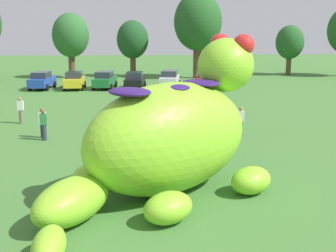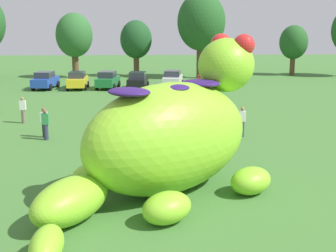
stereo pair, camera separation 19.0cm
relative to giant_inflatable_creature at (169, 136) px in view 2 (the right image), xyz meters
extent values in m
plane|color=#427533|center=(-0.99, 0.26, -2.16)|extent=(160.00, 160.00, 0.00)
ellipsoid|color=#8CD12D|center=(0.00, 0.02, -0.07)|extent=(8.11, 7.60, 4.18)
ellipsoid|color=#8CD12D|center=(2.44, 2.03, 2.47)|extent=(3.28, 3.25, 2.21)
sphere|color=red|center=(2.31, 2.71, 3.30)|extent=(0.88, 0.88, 0.88)
sphere|color=red|center=(3.08, 1.77, 3.30)|extent=(0.88, 0.88, 0.88)
ellipsoid|color=navy|center=(1.29, 1.09, 1.86)|extent=(2.10, 2.14, 0.28)
ellipsoid|color=navy|center=(0.00, 0.02, 1.86)|extent=(2.10, 2.14, 0.28)
ellipsoid|color=navy|center=(-1.44, -1.16, 1.86)|extent=(2.10, 2.14, 0.28)
ellipsoid|color=#8CD12D|center=(0.10, 3.12, -1.65)|extent=(2.19, 2.12, 1.02)
ellipsoid|color=#8CD12D|center=(3.06, -0.47, -1.65)|extent=(2.19, 2.12, 1.02)
ellipsoid|color=#8CD12D|center=(-2.94, 0.38, -1.65)|extent=(2.19, 2.12, 1.02)
ellipsoid|color=#8CD12D|center=(-0.22, -2.93, -1.65)|extent=(2.19, 2.12, 1.02)
ellipsoid|color=#8CD12D|center=(-3.30, -2.69, -1.43)|extent=(3.14, 3.73, 1.46)
ellipsoid|color=#8CD12D|center=(-3.57, -5.21, -1.71)|extent=(0.93, 1.93, 0.90)
cube|color=#2347B7|center=(-10.88, 29.15, -1.44)|extent=(2.12, 4.26, 0.80)
cube|color=#2D333D|center=(-10.89, 29.00, -0.74)|extent=(1.69, 2.11, 0.60)
cylinder|color=black|center=(-11.59, 30.51, -1.84)|extent=(0.31, 0.66, 0.64)
cylinder|color=black|center=(-9.90, 30.33, -1.84)|extent=(0.31, 0.66, 0.64)
cylinder|color=black|center=(-11.86, 27.98, -1.84)|extent=(0.31, 0.66, 0.64)
cylinder|color=black|center=(-10.17, 27.80, -1.84)|extent=(0.31, 0.66, 0.64)
cube|color=yellow|center=(-7.68, 29.00, -1.44)|extent=(1.80, 4.14, 0.80)
cube|color=#2D333D|center=(-7.68, 28.85, -0.74)|extent=(1.54, 2.00, 0.60)
cylinder|color=black|center=(-8.56, 30.25, -1.84)|extent=(0.25, 0.65, 0.64)
cylinder|color=black|center=(-6.86, 30.29, -1.84)|extent=(0.25, 0.65, 0.64)
cylinder|color=black|center=(-8.50, 27.71, -1.84)|extent=(0.25, 0.65, 0.64)
cylinder|color=black|center=(-6.80, 27.75, -1.84)|extent=(0.25, 0.65, 0.64)
cube|color=#1E7238|center=(-4.70, 29.16, -1.44)|extent=(2.25, 4.30, 0.80)
cube|color=#2D333D|center=(-4.72, 29.01, -0.74)|extent=(1.75, 2.16, 0.60)
cylinder|color=black|center=(-5.37, 30.54, -1.84)|extent=(0.33, 0.67, 0.64)
cylinder|color=black|center=(-3.69, 30.30, -1.84)|extent=(0.33, 0.67, 0.64)
cylinder|color=black|center=(-5.72, 28.02, -1.84)|extent=(0.33, 0.67, 0.64)
cylinder|color=black|center=(-4.04, 27.78, -1.84)|extent=(0.33, 0.67, 0.64)
cube|color=black|center=(-1.70, 28.46, -1.44)|extent=(2.09, 4.24, 0.80)
cube|color=#2D333D|center=(-1.71, 28.31, -0.74)|extent=(1.68, 2.10, 0.60)
cylinder|color=black|center=(-2.42, 29.81, -1.84)|extent=(0.30, 0.66, 0.64)
cylinder|color=black|center=(-0.73, 29.64, -1.84)|extent=(0.30, 0.66, 0.64)
cylinder|color=black|center=(-2.66, 27.28, -1.84)|extent=(0.30, 0.66, 0.64)
cylinder|color=black|center=(-0.97, 27.11, -1.84)|extent=(0.30, 0.66, 0.64)
cube|color=white|center=(1.81, 29.69, -1.44)|extent=(2.33, 4.32, 0.80)
cube|color=#2D333D|center=(1.79, 29.55, -0.74)|extent=(1.79, 2.18, 0.60)
cylinder|color=black|center=(1.18, 31.08, -1.84)|extent=(0.34, 0.67, 0.64)
cylinder|color=black|center=(2.86, 30.81, -1.84)|extent=(0.34, 0.67, 0.64)
cylinder|color=black|center=(0.77, 28.57, -1.84)|extent=(0.34, 0.67, 0.64)
cylinder|color=black|center=(2.45, 28.30, -1.84)|extent=(0.34, 0.67, 0.64)
cube|color=red|center=(5.30, 28.95, -1.44)|extent=(1.88, 4.17, 0.80)
cube|color=#2D333D|center=(5.29, 28.80, -0.74)|extent=(1.58, 2.03, 0.60)
cylinder|color=black|center=(4.51, 30.26, -1.84)|extent=(0.27, 0.65, 0.64)
cylinder|color=black|center=(6.20, 30.18, -1.84)|extent=(0.27, 0.65, 0.64)
cylinder|color=black|center=(4.39, 27.72, -1.84)|extent=(0.27, 0.65, 0.64)
cylinder|color=black|center=(6.09, 27.64, -1.84)|extent=(0.27, 0.65, 0.64)
cylinder|color=brown|center=(-9.30, 38.63, -0.82)|extent=(0.77, 0.77, 2.68)
ellipsoid|color=#2D662D|center=(-9.30, 38.63, 2.88)|extent=(4.29, 4.29, 5.15)
cylinder|color=brown|center=(-2.06, 39.83, -0.96)|extent=(0.68, 0.68, 2.39)
ellipsoid|color=#1E4C23|center=(-2.06, 39.83, 2.33)|extent=(3.82, 3.82, 4.59)
cylinder|color=brown|center=(5.61, 37.73, -0.41)|extent=(1.00, 1.00, 3.50)
ellipsoid|color=#235623|center=(5.61, 37.73, 4.42)|extent=(5.60, 5.60, 6.71)
cylinder|color=brown|center=(17.53, 40.43, -1.07)|extent=(0.62, 0.62, 2.18)
ellipsoid|color=#235623|center=(17.53, 40.43, 1.95)|extent=(3.49, 3.49, 4.19)
cylinder|color=#726656|center=(-8.83, 12.79, -1.72)|extent=(0.26, 0.26, 0.88)
cube|color=white|center=(-8.83, 12.79, -0.98)|extent=(0.38, 0.22, 0.60)
sphere|color=#9E7051|center=(-8.83, 12.79, -0.56)|extent=(0.22, 0.22, 0.22)
cylinder|color=#2D334C|center=(4.58, 8.52, -1.72)|extent=(0.26, 0.26, 0.88)
cube|color=white|center=(4.58, 8.52, -0.98)|extent=(0.38, 0.22, 0.60)
sphere|color=#9E7051|center=(4.58, 8.52, -0.56)|extent=(0.22, 0.22, 0.22)
cylinder|color=#2D334C|center=(-6.44, 8.27, -1.72)|extent=(0.26, 0.26, 0.88)
cube|color=#338C4C|center=(-6.44, 8.27, -0.98)|extent=(0.38, 0.22, 0.60)
sphere|color=brown|center=(-6.44, 8.27, -0.56)|extent=(0.22, 0.22, 0.22)
cylinder|color=black|center=(-6.63, 8.86, -1.72)|extent=(0.26, 0.26, 0.88)
cube|color=white|center=(-6.63, 8.86, -0.98)|extent=(0.38, 0.22, 0.60)
sphere|color=brown|center=(-6.63, 8.86, -0.56)|extent=(0.22, 0.22, 0.22)
camera|label=1|loc=(-1.02, -16.69, 4.11)|focal=48.98mm
camera|label=2|loc=(-0.83, -16.70, 4.11)|focal=48.98mm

